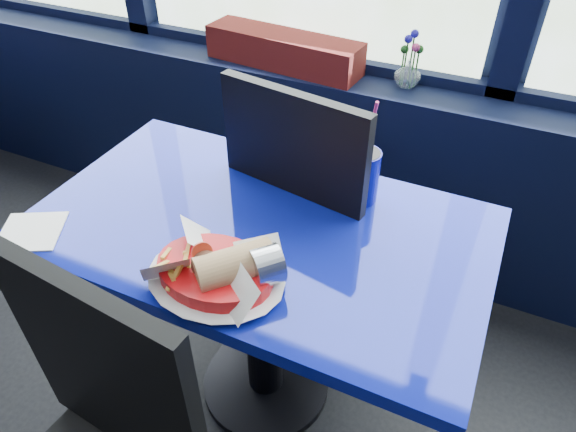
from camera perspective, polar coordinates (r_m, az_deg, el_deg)
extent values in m
cube|color=black|center=(2.30, 0.46, 7.17)|extent=(5.00, 0.26, 0.80)
cube|color=black|center=(2.18, 1.43, 17.35)|extent=(4.80, 0.08, 0.06)
cylinder|color=black|center=(1.92, -2.43, -17.92)|extent=(0.44, 0.44, 0.03)
cylinder|color=black|center=(1.65, -2.74, -11.80)|extent=(0.12, 0.12, 0.68)
cube|color=navy|center=(1.37, -3.23, -1.50)|extent=(1.20, 0.70, 0.04)
cube|color=black|center=(1.07, -19.37, -16.49)|extent=(0.44, 0.08, 0.51)
cube|color=black|center=(1.80, 2.33, 0.90)|extent=(0.55, 0.55, 0.05)
cube|color=black|center=(1.45, 0.54, 4.31)|extent=(0.45, 0.11, 0.52)
cylinder|color=black|center=(2.04, 10.09, -4.09)|extent=(0.03, 0.03, 0.49)
cylinder|color=black|center=(1.79, 4.07, -11.54)|extent=(0.03, 0.03, 0.49)
cylinder|color=black|center=(2.18, 0.57, 0.04)|extent=(0.03, 0.03, 0.49)
cylinder|color=black|center=(1.95, -6.24, -6.20)|extent=(0.03, 0.03, 0.49)
cube|color=maroon|center=(2.10, -0.51, 17.96)|extent=(0.64, 0.22, 0.13)
imported|color=silver|center=(1.98, 13.16, 15.13)|extent=(0.10, 0.11, 0.10)
cylinder|color=#1E5919|center=(1.97, 12.84, 16.05)|extent=(0.01, 0.01, 0.16)
sphere|color=#271EB4|center=(1.93, 13.25, 18.60)|extent=(0.03, 0.03, 0.03)
cylinder|color=#1E5919|center=(1.96, 13.63, 15.45)|extent=(0.01, 0.01, 0.14)
sphere|color=#EB457B|center=(1.92, 14.02, 17.71)|extent=(0.03, 0.03, 0.03)
cylinder|color=#1E5919|center=(1.98, 13.45, 16.31)|extent=(0.01, 0.01, 0.17)
sphere|color=#271EB4|center=(1.94, 13.92, 19.06)|extent=(0.03, 0.03, 0.03)
cylinder|color=#1E5919|center=(1.99, 12.53, 15.66)|extent=(0.01, 0.01, 0.12)
sphere|color=#1E5919|center=(1.96, 12.83, 17.61)|extent=(0.03, 0.03, 0.03)
cylinder|color=#1E5919|center=(1.97, 14.02, 15.40)|extent=(0.01, 0.01, 0.13)
sphere|color=#1E5919|center=(1.94, 14.40, 17.50)|extent=(0.03, 0.03, 0.03)
cylinder|color=red|center=(1.20, -8.10, -6.38)|extent=(0.37, 0.37, 0.05)
cylinder|color=white|center=(1.20, -8.05, -6.77)|extent=(0.35, 0.35, 0.00)
cylinder|color=silver|center=(1.15, -2.41, -5.59)|extent=(0.11, 0.11, 0.09)
sphere|color=brown|center=(1.16, -9.17, -5.35)|extent=(0.06, 0.06, 0.06)
cylinder|color=#B22512|center=(1.15, -9.51, -4.05)|extent=(0.07, 0.07, 0.01)
cylinder|color=red|center=(1.39, 7.03, 4.30)|extent=(0.06, 0.06, 0.17)
cone|color=red|center=(1.33, 7.40, 8.23)|extent=(0.04, 0.04, 0.05)
cylinder|color=#0D1094|center=(1.41, 8.19, 4.41)|extent=(0.09, 0.09, 0.15)
cylinder|color=black|center=(1.37, 8.46, 6.88)|extent=(0.09, 0.09, 0.01)
cylinder|color=#FF357B|center=(1.33, 9.10, 9.11)|extent=(0.04, 0.07, 0.21)
cube|color=white|center=(1.49, -26.65, -1.56)|extent=(0.21, 0.21, 0.00)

